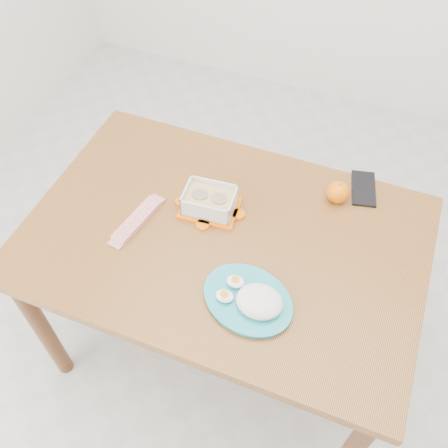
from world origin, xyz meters
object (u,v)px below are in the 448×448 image
(food_container, at_px, (210,201))
(orange_fruit, at_px, (338,192))
(dining_table, at_px, (224,252))
(rice_plate, at_px, (251,299))
(smartphone, at_px, (364,189))

(food_container, xyz_separation_m, orange_fruit, (0.38, 0.19, -0.00))
(dining_table, xyz_separation_m, orange_fruit, (0.30, 0.28, 0.13))
(orange_fruit, xyz_separation_m, rice_plate, (-0.14, -0.48, -0.01))
(food_container, distance_m, rice_plate, 0.38)
(dining_table, height_order, smartphone, smartphone)
(orange_fruit, bearing_deg, smartphone, 46.27)
(orange_fruit, height_order, rice_plate, orange_fruit)
(food_container, relative_size, orange_fruit, 2.66)
(orange_fruit, relative_size, smartphone, 0.47)
(rice_plate, distance_m, smartphone, 0.60)
(food_container, height_order, rice_plate, food_container)
(orange_fruit, height_order, smartphone, orange_fruit)
(dining_table, bearing_deg, rice_plate, -50.62)
(orange_fruit, distance_m, rice_plate, 0.50)
(dining_table, height_order, rice_plate, rice_plate)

